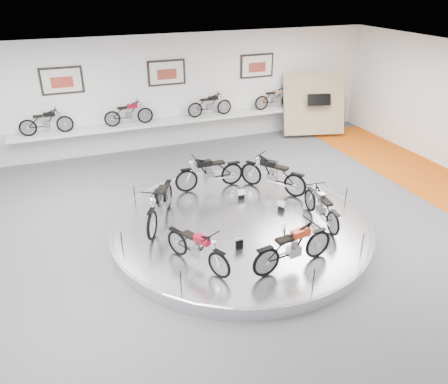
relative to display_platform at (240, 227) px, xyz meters
name	(u,v)px	position (x,y,z in m)	size (l,w,h in m)	color
floor	(245,238)	(0.00, -0.30, -0.15)	(16.00, 16.00, 0.00)	#4C4C4E
ceiling	(249,72)	(0.00, -0.30, 3.85)	(16.00, 16.00, 0.00)	white
wall_back	(167,92)	(0.00, 6.70, 1.85)	(16.00, 16.00, 0.00)	white
dado_band	(170,131)	(0.00, 6.68, 0.40)	(15.68, 0.04, 1.10)	#BCBCBA
display_platform	(240,227)	(0.00, 0.00, 0.00)	(6.40, 6.40, 0.30)	silver
platform_rim	(240,222)	(0.00, 0.00, 0.12)	(6.40, 6.40, 0.10)	#B2B2BA
shelf	(171,122)	(0.00, 6.40, 0.85)	(11.00, 0.55, 0.10)	silver
poster_left	(62,81)	(-3.50, 6.66, 2.55)	(1.35, 0.06, 0.88)	silver
poster_center	(167,73)	(0.00, 6.66, 2.55)	(1.35, 0.06, 0.88)	silver
poster_right	(257,66)	(3.50, 6.66, 2.55)	(1.35, 0.06, 0.88)	silver
display_panel	(314,104)	(5.60, 5.80, 1.10)	(2.40, 0.12, 2.40)	tan
shelf_bike_a	(46,123)	(-4.20, 6.40, 1.27)	(1.22, 0.42, 0.73)	black
shelf_bike_b	(129,115)	(-1.50, 6.40, 1.27)	(1.22, 0.42, 0.73)	maroon
shelf_bike_c	(210,106)	(1.50, 6.40, 1.27)	(1.22, 0.42, 0.73)	black
shelf_bike_d	(275,99)	(4.20, 6.40, 1.27)	(1.22, 0.42, 0.73)	#A5A5AA
bike_a	(273,174)	(1.52, 1.27, 0.66)	(1.74, 0.61, 1.02)	black
bike_b	(210,172)	(-0.07, 2.06, 0.65)	(1.71, 0.60, 1.01)	black
bike_c	(160,204)	(-1.85, 0.66, 0.68)	(1.81, 0.64, 1.07)	black
bike_d	(197,248)	(-1.56, -1.35, 0.60)	(1.52, 0.54, 0.89)	maroon
bike_e	(293,246)	(0.28, -2.09, 0.64)	(1.68, 0.59, 0.99)	#AE3016
bike_f	(321,206)	(1.83, -0.73, 0.60)	(1.52, 0.54, 0.89)	#A5A5AA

